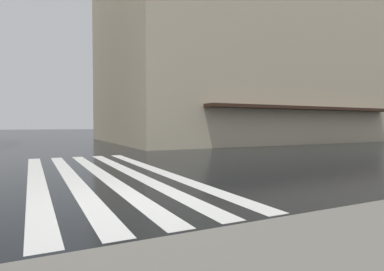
% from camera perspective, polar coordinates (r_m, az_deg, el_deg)
% --- Properties ---
extents(ground_plane, '(220.00, 220.00, 0.00)m').
position_cam_1_polar(ground_plane, '(7.55, -11.73, -11.06)').
color(ground_plane, black).
extents(zebra_crossing, '(13.00, 4.50, 0.01)m').
position_cam_1_polar(zebra_crossing, '(11.44, -15.64, -6.60)').
color(zebra_crossing, silver).
rests_on(zebra_crossing, ground_plane).
extents(haussmann_block_corner, '(20.42, 27.60, 24.66)m').
position_cam_1_polar(haussmann_block_corner, '(37.10, 8.36, 18.21)').
color(haussmann_block_corner, beige).
rests_on(haussmann_block_corner, ground_plane).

